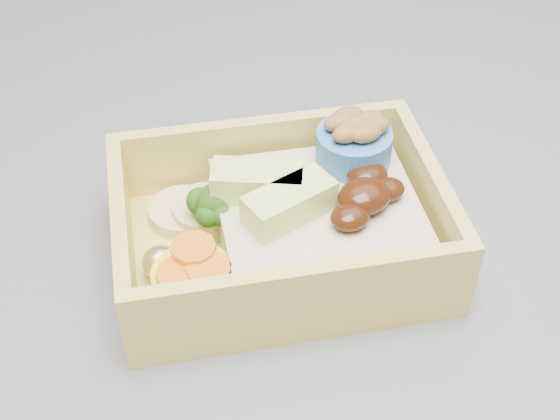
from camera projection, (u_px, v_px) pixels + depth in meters
name	position (u px, v px, depth m)	size (l,w,h in m)	color
bento_box	(290.00, 221.00, 0.45)	(0.21, 0.17, 0.07)	#D6C058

